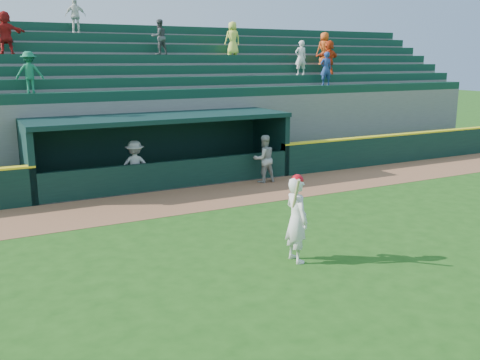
{
  "coord_description": "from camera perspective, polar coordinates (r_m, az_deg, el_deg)",
  "views": [
    {
      "loc": [
        -6.47,
        -10.6,
        4.42
      ],
      "look_at": [
        0.0,
        1.6,
        1.3
      ],
      "focal_mm": 40.0,
      "sensor_mm": 36.0,
      "label": 1
    }
  ],
  "objects": [
    {
      "name": "batter_at_plate",
      "position": [
        11.89,
        6.05,
        -4.09
      ],
      "size": [
        0.54,
        0.82,
        2.01
      ],
      "color": "silver",
      "rests_on": "ground"
    },
    {
      "name": "dugout",
      "position": [
        19.93,
        -8.67,
        3.76
      ],
      "size": [
        9.4,
        2.8,
        2.46
      ],
      "color": "slate",
      "rests_on": "ground"
    },
    {
      "name": "dugout_player_inside",
      "position": [
        18.68,
        -11.12,
        1.52
      ],
      "size": [
        1.26,
        0.95,
        1.73
      ],
      "primitive_type": "imported",
      "rotation": [
        0.0,
        0.0,
        2.83
      ],
      "color": "#ABABA6",
      "rests_on": "ground"
    },
    {
      "name": "stands",
      "position": [
        24.13,
        -12.38,
        7.63
      ],
      "size": [
        34.5,
        6.29,
        6.96
      ],
      "color": "slate",
      "rests_on": "ground"
    },
    {
      "name": "dugout_player_front",
      "position": [
        19.56,
        2.56,
        2.28
      ],
      "size": [
        0.88,
        0.71,
        1.75
      ],
      "primitive_type": "imported",
      "rotation": [
        0.0,
        0.0,
        3.09
      ],
      "color": "#A6A6A0",
      "rests_on": "ground"
    },
    {
      "name": "ground",
      "position": [
        13.18,
        3.28,
        -6.89
      ],
      "size": [
        120.0,
        120.0,
        0.0
      ],
      "primitive_type": "plane",
      "color": "#1F4D13",
      "rests_on": "ground"
    },
    {
      "name": "wall_stripe_right",
      "position": [
        25.58,
        19.49,
        4.85
      ],
      "size": [
        15.5,
        0.32,
        0.06
      ],
      "primitive_type": "cube",
      "color": "yellow",
      "rests_on": "field_wall_right"
    },
    {
      "name": "warning_track",
      "position": [
        17.36,
        -5.11,
        -2.04
      ],
      "size": [
        40.0,
        3.0,
        0.01
      ],
      "primitive_type": "cube",
      "color": "brown",
      "rests_on": "ground"
    },
    {
      "name": "field_wall_right",
      "position": [
        25.67,
        19.39,
        3.46
      ],
      "size": [
        15.5,
        0.3,
        1.2
      ],
      "primitive_type": "cube",
      "color": "black",
      "rests_on": "ground"
    }
  ]
}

